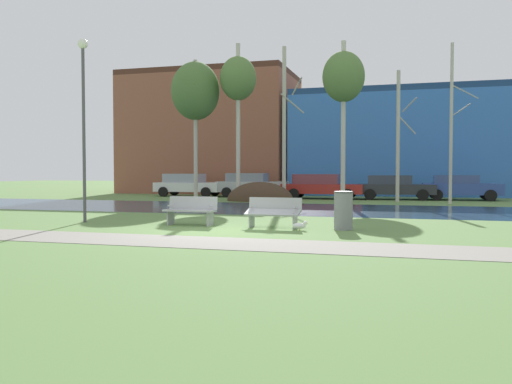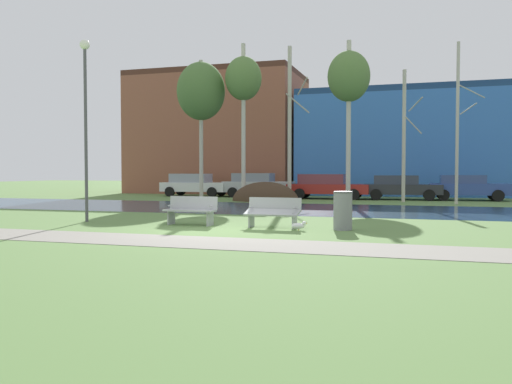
{
  "view_description": "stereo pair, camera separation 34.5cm",
  "coord_description": "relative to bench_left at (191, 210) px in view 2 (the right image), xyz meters",
  "views": [
    {
      "loc": [
        5.04,
        -13.62,
        1.63
      ],
      "look_at": [
        0.65,
        1.71,
        1.02
      ],
      "focal_mm": 37.2,
      "sensor_mm": 36.0,
      "label": 1
    },
    {
      "loc": [
        5.37,
        -13.52,
        1.63
      ],
      "look_at": [
        0.65,
        1.71,
        1.02
      ],
      "focal_mm": 37.2,
      "sensor_mm": 36.0,
      "label": 2
    }
  ],
  "objects": [
    {
      "name": "river_band",
      "position": [
        1.29,
        7.86,
        -0.47
      ],
      "size": [
        80.0,
        7.53,
        0.01
      ],
      "primitive_type": "cube",
      "color": "#284256",
      "rests_on": "ground"
    },
    {
      "name": "seagull",
      "position": [
        3.47,
        -0.47,
        -0.34
      ],
      "size": [
        0.46,
        0.17,
        0.26
      ],
      "color": "white",
      "rests_on": "ground"
    },
    {
      "name": "birch_center_right",
      "position": [
        5.84,
        14.64,
        3.1
      ],
      "size": [
        1.07,
        1.88,
        7.05
      ],
      "color": "#BCB7A8",
      "rests_on": "ground"
    },
    {
      "name": "trash_bin",
      "position": [
        4.61,
        0.04,
        0.09
      ],
      "size": [
        0.55,
        0.55,
        1.08
      ],
      "color": "gray",
      "rests_on": "ground"
    },
    {
      "name": "bench_right",
      "position": [
        2.6,
        0.0,
        0.0
      ],
      "size": [
        1.62,
        0.62,
        0.87
      ],
      "color": "#9EA0A3",
      "rests_on": "ground"
    },
    {
      "name": "birch_center_left",
      "position": [
        -0.38,
        14.42,
        3.93
      ],
      "size": [
        1.29,
        2.23,
        8.67
      ],
      "color": "#BCB7A8",
      "rests_on": "ground"
    },
    {
      "name": "parked_van_nearest_white",
      "position": [
        -7.57,
        17.37,
        0.31
      ],
      "size": [
        4.47,
        2.06,
        1.49
      ],
      "color": "silver",
      "rests_on": "ground"
    },
    {
      "name": "parked_sedan_second_silver",
      "position": [
        -3.29,
        17.6,
        0.33
      ],
      "size": [
        4.48,
        2.03,
        1.53
      ],
      "color": "#B2B5BC",
      "rests_on": "ground"
    },
    {
      "name": "building_brick_low",
      "position": [
        -8.42,
        24.14,
        4.11
      ],
      "size": [
        12.62,
        7.97,
        9.17
      ],
      "color": "brown",
      "rests_on": "ground"
    },
    {
      "name": "parked_suv_fifth_blue",
      "position": [
        9.22,
        17.3,
        0.29
      ],
      "size": [
        4.27,
        2.01,
        1.43
      ],
      "color": "#2D4793",
      "rests_on": "ground"
    },
    {
      "name": "birch_center",
      "position": [
        3.05,
        13.25,
        6.04
      ],
      "size": [
        2.21,
        2.21,
        8.47
      ],
      "color": "beige",
      "rests_on": "ground"
    },
    {
      "name": "birch_far_left",
      "position": [
        -5.32,
        13.27,
        5.71
      ],
      "size": [
        2.75,
        2.75,
        7.96
      ],
      "color": "#BCB7A8",
      "rests_on": "ground"
    },
    {
      "name": "parked_hatch_third_red",
      "position": [
        1.33,
        16.63,
        0.31
      ],
      "size": [
        4.83,
        2.14,
        1.48
      ],
      "color": "maroon",
      "rests_on": "ground"
    },
    {
      "name": "bench_left",
      "position": [
        0.0,
        0.0,
        0.0
      ],
      "size": [
        1.62,
        0.62,
        0.87
      ],
      "color": "#9EA0A3",
      "rests_on": "ground"
    },
    {
      "name": "ground_plane",
      "position": [
        1.29,
        8.73,
        -0.47
      ],
      "size": [
        120.0,
        120.0,
        0.0
      ],
      "primitive_type": "plane",
      "color": "#5B7F42"
    },
    {
      "name": "streetlamp",
      "position": [
        -3.67,
        -0.03,
        3.39
      ],
      "size": [
        0.32,
        0.32,
        5.87
      ],
      "color": "#4C4C51",
      "rests_on": "ground"
    },
    {
      "name": "birch_left",
      "position": [
        -2.77,
        13.26,
        6.21
      ],
      "size": [
        2.02,
        2.02,
        8.71
      ],
      "color": "beige",
      "rests_on": "ground"
    },
    {
      "name": "paved_path_strip",
      "position": [
        1.29,
        -3.57,
        -0.47
      ],
      "size": [
        60.0,
        1.99,
        0.01
      ],
      "primitive_type": "cube",
      "color": "gray",
      "rests_on": "ground"
    },
    {
      "name": "soil_mound",
      "position": [
        -1.55,
        13.45,
        -0.47
      ],
      "size": [
        3.75,
        2.7,
        2.13
      ],
      "primitive_type": "ellipsoid",
      "color": "#423021",
      "rests_on": "ground"
    },
    {
      "name": "building_blue_store",
      "position": [
        6.66,
        23.47,
        3.14
      ],
      "size": [
        16.46,
        6.15,
        7.23
      ],
      "color": "#3870C6",
      "rests_on": "ground"
    },
    {
      "name": "birch_right",
      "position": [
        8.42,
        13.29,
        3.59
      ],
      "size": [
        1.33,
        2.12,
        8.02
      ],
      "color": "#BCB7A8",
      "rests_on": "ground"
    },
    {
      "name": "parked_wagon_fourth_dark",
      "position": [
        5.6,
        16.96,
        0.28
      ],
      "size": [
        4.43,
        2.02,
        1.41
      ],
      "color": "#282B30",
      "rests_on": "ground"
    }
  ]
}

